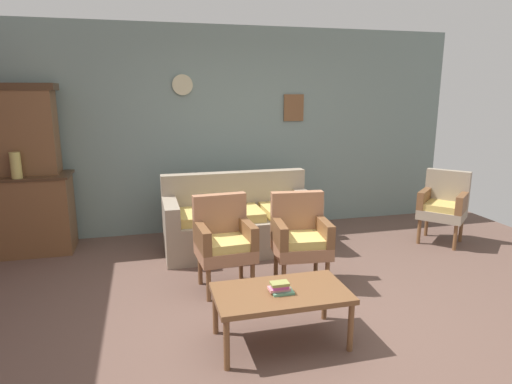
{
  "coord_description": "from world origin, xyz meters",
  "views": [
    {
      "loc": [
        -1.11,
        -3.19,
        1.87
      ],
      "look_at": [
        -0.02,
        1.09,
        0.85
      ],
      "focal_mm": 30.68,
      "sensor_mm": 36.0,
      "label": 1
    }
  ],
  "objects_px": {
    "side_cabinet": "(22,214)",
    "armchair_by_doorway": "(300,235)",
    "armchair_near_couch_end": "(224,238)",
    "coffee_table": "(281,296)",
    "wingback_chair_by_fireplace": "(444,203)",
    "vase_on_cabinet": "(16,165)",
    "floral_couch": "(240,223)",
    "book_stack_on_table": "(280,288)"
  },
  "relations": [
    {
      "from": "armchair_near_couch_end",
      "to": "armchair_by_doorway",
      "type": "height_order",
      "value": "same"
    },
    {
      "from": "armchair_by_doorway",
      "to": "book_stack_on_table",
      "type": "bearing_deg",
      "value": -117.45
    },
    {
      "from": "armchair_near_couch_end",
      "to": "wingback_chair_by_fireplace",
      "type": "bearing_deg",
      "value": 12.3
    },
    {
      "from": "floral_couch",
      "to": "book_stack_on_table",
      "type": "relative_size",
      "value": 10.12
    },
    {
      "from": "vase_on_cabinet",
      "to": "book_stack_on_table",
      "type": "distance_m",
      "value": 3.39
    },
    {
      "from": "armchair_near_couch_end",
      "to": "coffee_table",
      "type": "bearing_deg",
      "value": -77.12
    },
    {
      "from": "floral_couch",
      "to": "coffee_table",
      "type": "bearing_deg",
      "value": -93.66
    },
    {
      "from": "vase_on_cabinet",
      "to": "book_stack_on_table",
      "type": "relative_size",
      "value": 1.64
    },
    {
      "from": "armchair_near_couch_end",
      "to": "armchair_by_doorway",
      "type": "bearing_deg",
      "value": -6.79
    },
    {
      "from": "armchair_near_couch_end",
      "to": "book_stack_on_table",
      "type": "distance_m",
      "value": 1.1
    },
    {
      "from": "side_cabinet",
      "to": "armchair_by_doorway",
      "type": "distance_m",
      "value": 3.28
    },
    {
      "from": "side_cabinet",
      "to": "vase_on_cabinet",
      "type": "height_order",
      "value": "vase_on_cabinet"
    },
    {
      "from": "vase_on_cabinet",
      "to": "book_stack_on_table",
      "type": "height_order",
      "value": "vase_on_cabinet"
    },
    {
      "from": "wingback_chair_by_fireplace",
      "to": "coffee_table",
      "type": "distance_m",
      "value": 3.15
    },
    {
      "from": "side_cabinet",
      "to": "armchair_near_couch_end",
      "type": "height_order",
      "value": "side_cabinet"
    },
    {
      "from": "armchair_by_doorway",
      "to": "coffee_table",
      "type": "xyz_separation_m",
      "value": [
        -0.5,
        -0.96,
        -0.12
      ]
    },
    {
      "from": "coffee_table",
      "to": "floral_couch",
      "type": "bearing_deg",
      "value": 86.34
    },
    {
      "from": "armchair_by_doorway",
      "to": "wingback_chair_by_fireplace",
      "type": "bearing_deg",
      "value": 18.43
    },
    {
      "from": "wingback_chair_by_fireplace",
      "to": "book_stack_on_table",
      "type": "relative_size",
      "value": 5.08
    },
    {
      "from": "armchair_near_couch_end",
      "to": "side_cabinet",
      "type": "bearing_deg",
      "value": 144.28
    },
    {
      "from": "vase_on_cabinet",
      "to": "floral_couch",
      "type": "height_order",
      "value": "vase_on_cabinet"
    },
    {
      "from": "coffee_table",
      "to": "book_stack_on_table",
      "type": "relative_size",
      "value": 5.64
    },
    {
      "from": "armchair_near_couch_end",
      "to": "coffee_table",
      "type": "relative_size",
      "value": 0.9
    },
    {
      "from": "floral_couch",
      "to": "armchair_near_couch_end",
      "type": "xyz_separation_m",
      "value": [
        -0.37,
        -1.01,
        0.17
      ]
    },
    {
      "from": "side_cabinet",
      "to": "wingback_chair_by_fireplace",
      "type": "bearing_deg",
      "value": -10.04
    },
    {
      "from": "wingback_chair_by_fireplace",
      "to": "coffee_table",
      "type": "height_order",
      "value": "wingback_chair_by_fireplace"
    },
    {
      "from": "vase_on_cabinet",
      "to": "armchair_by_doorway",
      "type": "xyz_separation_m",
      "value": [
        2.81,
        -1.43,
        -0.58
      ]
    },
    {
      "from": "book_stack_on_table",
      "to": "armchair_by_doorway",
      "type": "bearing_deg",
      "value": 62.55
    },
    {
      "from": "wingback_chair_by_fireplace",
      "to": "book_stack_on_table",
      "type": "xyz_separation_m",
      "value": [
        -2.68,
        -1.71,
        -0.04
      ]
    },
    {
      "from": "wingback_chair_by_fireplace",
      "to": "coffee_table",
      "type": "xyz_separation_m",
      "value": [
        -2.66,
        -1.68,
        -0.12
      ]
    },
    {
      "from": "side_cabinet",
      "to": "floral_couch",
      "type": "relative_size",
      "value": 0.64
    },
    {
      "from": "floral_couch",
      "to": "armchair_near_couch_end",
      "type": "distance_m",
      "value": 1.09
    },
    {
      "from": "side_cabinet",
      "to": "armchair_by_doorway",
      "type": "relative_size",
      "value": 1.28
    },
    {
      "from": "armchair_near_couch_end",
      "to": "armchair_by_doorway",
      "type": "xyz_separation_m",
      "value": [
        0.74,
        -0.09,
        0.0
      ]
    },
    {
      "from": "armchair_by_doorway",
      "to": "floral_couch",
      "type": "bearing_deg",
      "value": 108.52
    },
    {
      "from": "armchair_by_doorway",
      "to": "coffee_table",
      "type": "bearing_deg",
      "value": -117.42
    },
    {
      "from": "vase_on_cabinet",
      "to": "armchair_near_couch_end",
      "type": "relative_size",
      "value": 0.32
    },
    {
      "from": "coffee_table",
      "to": "armchair_near_couch_end",
      "type": "bearing_deg",
      "value": 102.88
    },
    {
      "from": "side_cabinet",
      "to": "coffee_table",
      "type": "distance_m",
      "value": 3.49
    },
    {
      "from": "floral_couch",
      "to": "wingback_chair_by_fireplace",
      "type": "bearing_deg",
      "value": -8.44
    },
    {
      "from": "side_cabinet",
      "to": "vase_on_cabinet",
      "type": "relative_size",
      "value": 3.96
    },
    {
      "from": "side_cabinet",
      "to": "vase_on_cabinet",
      "type": "bearing_deg",
      "value": -75.11
    }
  ]
}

